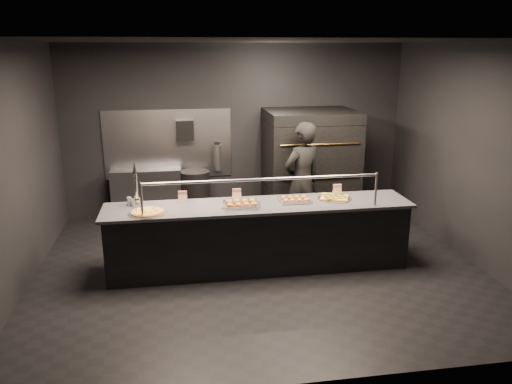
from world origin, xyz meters
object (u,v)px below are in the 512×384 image
fire_extinguisher (217,157)px  round_pizza (147,212)px  service_counter (259,236)px  worker (302,181)px  beer_tap (136,193)px  square_pizza (334,198)px  trash_bin (195,195)px  slider_tray_a (241,204)px  slider_tray_b (295,200)px  prep_shelf (147,194)px  pizza_oven (309,165)px  towel_dispenser (185,130)px

fire_extinguisher → round_pizza: bearing=-113.3°
service_counter → worker: bearing=50.4°
service_counter → beer_tap: size_ratio=6.95×
square_pizza → beer_tap: bearing=177.1°
beer_tap → trash_bin: (0.84, 2.02, -0.66)m
slider_tray_a → square_pizza: bearing=4.4°
service_counter → fire_extinguisher: (-0.35, 2.40, 0.60)m
fire_extinguisher → round_pizza: 2.78m
slider_tray_b → trash_bin: size_ratio=0.49×
prep_shelf → slider_tray_b: bearing=-47.3°
service_counter → square_pizza: service_counter is taller
pizza_oven → slider_tray_a: size_ratio=3.53×
towel_dispenser → beer_tap: size_ratio=0.59×
towel_dispenser → square_pizza: size_ratio=0.75×
beer_tap → round_pizza: bearing=-66.7°
towel_dispenser → pizza_oven: bearing=-13.1°
pizza_oven → square_pizza: (-0.14, -1.84, -0.03)m
prep_shelf → round_pizza: round_pizza is taller
slider_tray_b → square_pizza: (0.56, 0.02, -0.01)m
pizza_oven → prep_shelf: bearing=171.5°
pizza_oven → beer_tap: bearing=-148.7°
service_counter → trash_bin: size_ratio=4.77×
towel_dispenser → trash_bin: bearing=-51.4°
fire_extinguisher → slider_tray_b: (0.85, -2.36, -0.11)m
pizza_oven → slider_tray_a: pizza_oven is taller
fire_extinguisher → worker: size_ratio=0.27×
pizza_oven → slider_tray_b: size_ratio=4.54×
slider_tray_a → trash_bin: (-0.52, 2.26, -0.52)m
round_pizza → fire_extinguisher: bearing=66.7°
beer_tap → slider_tray_b: 2.11m
beer_tap → square_pizza: bearing=-2.9°
round_pizza → worker: bearing=27.1°
prep_shelf → towel_dispenser: (0.70, 0.07, 1.10)m
towel_dispenser → worker: worker is taller
prep_shelf → square_pizza: bearing=-40.3°
pizza_oven → worker: pizza_oven is taller
fire_extinguisher → slider_tray_b: size_ratio=1.20×
square_pizza → slider_tray_b: bearing=-177.9°
prep_shelf → slider_tray_b: 3.14m
prep_shelf → pizza_oven: bearing=-8.5°
prep_shelf → trash_bin: 0.84m
service_counter → worker: worker is taller
round_pizza → towel_dispenser: bearing=77.8°
round_pizza → square_pizza: square_pizza is taller
prep_shelf → square_pizza: size_ratio=2.57×
towel_dispenser → trash_bin: (0.14, -0.17, -1.12)m
towel_dispenser → square_pizza: towel_dispenser is taller
service_counter → round_pizza: 1.53m
slider_tray_a → trash_bin: 2.38m
pizza_oven → slider_tray_a: bearing=-126.7°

